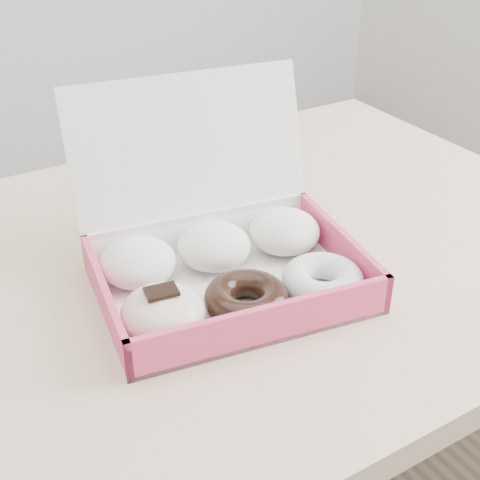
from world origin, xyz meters
TOP-DOWN VIEW (x-y plane):
  - table at (0.00, 0.00)m, footprint 1.20×0.80m
  - donut_box at (-0.01, -0.07)m, footprint 0.38×0.35m

SIDE VIEW (x-z plane):
  - table at x=0.00m, z-range 0.30..1.05m
  - donut_box at x=-0.01m, z-range 0.67..0.91m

